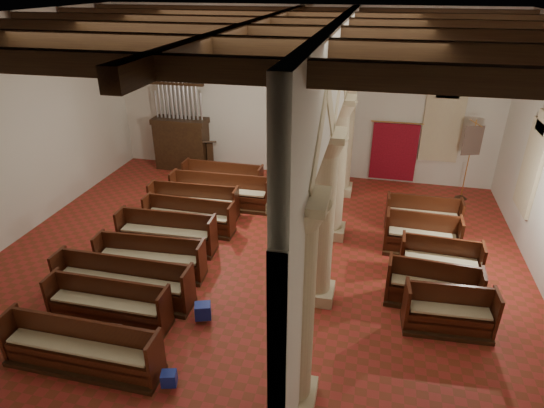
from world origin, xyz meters
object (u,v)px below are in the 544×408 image
at_px(processional_banner, 465,175).
at_px(aisle_pew_0, 448,316).
at_px(nave_pew_0, 83,354).
at_px(lectern, 210,157).
at_px(pipe_organ, 181,134).

bearing_deg(processional_banner, aisle_pew_0, -117.11).
relative_size(processional_banner, nave_pew_0, 0.88).
height_order(lectern, nave_pew_0, lectern).
distance_m(lectern, nave_pew_0, 10.18).
xyz_separation_m(lectern, aisle_pew_0, (7.99, -7.45, -0.17)).
height_order(processional_banner, aisle_pew_0, processional_banner).
bearing_deg(nave_pew_0, lectern, 96.12).
xyz_separation_m(pipe_organ, lectern, (1.14, -0.01, -0.84)).
bearing_deg(lectern, nave_pew_0, -100.53).
distance_m(nave_pew_0, aisle_pew_0, 7.41).
height_order(pipe_organ, lectern, pipe_organ).
bearing_deg(processional_banner, pipe_organ, 160.12).
height_order(pipe_organ, nave_pew_0, pipe_organ).
bearing_deg(lectern, processional_banner, -19.66).
distance_m(processional_banner, nave_pew_0, 12.62).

